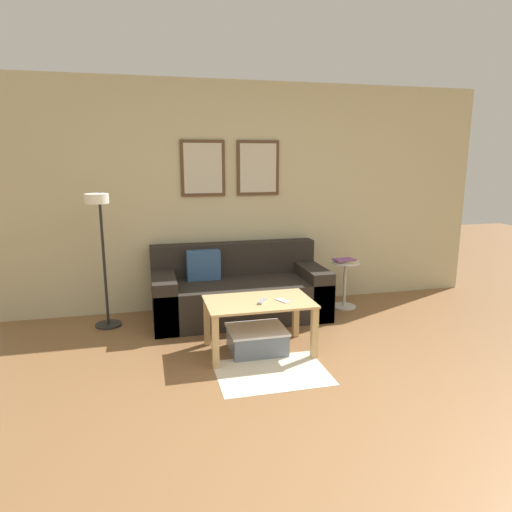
# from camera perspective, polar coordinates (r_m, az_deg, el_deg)

# --- Properties ---
(ground_plane) EXTENTS (16.00, 16.00, 0.00)m
(ground_plane) POSITION_cam_1_polar(r_m,az_deg,el_deg) (3.06, 14.10, -22.33)
(ground_plane) COLOR brown
(wall_back) EXTENTS (5.60, 0.09, 2.55)m
(wall_back) POSITION_cam_1_polar(r_m,az_deg,el_deg) (5.32, -0.27, 7.49)
(wall_back) COLOR #C6BC93
(wall_back) RESTS_ON ground_plane
(area_rug) EXTENTS (0.90, 0.66, 0.01)m
(area_rug) POSITION_cam_1_polar(r_m,az_deg,el_deg) (3.84, 2.00, -14.34)
(area_rug) COLOR beige
(area_rug) RESTS_ON ground_plane
(couch) EXTENTS (1.86, 0.84, 0.78)m
(couch) POSITION_cam_1_polar(r_m,az_deg,el_deg) (5.02, -2.19, -4.49)
(couch) COLOR #28231E
(couch) RESTS_ON ground_plane
(coffee_table) EXTENTS (0.94, 0.58, 0.47)m
(coffee_table) POSITION_cam_1_polar(r_m,az_deg,el_deg) (4.10, 0.36, -6.82)
(coffee_table) COLOR tan
(coffee_table) RESTS_ON ground_plane
(storage_bin) EXTENTS (0.51, 0.43, 0.22)m
(storage_bin) POSITION_cam_1_polar(r_m,az_deg,el_deg) (4.19, 0.11, -10.40)
(storage_bin) COLOR slate
(storage_bin) RESTS_ON ground_plane
(floor_lamp) EXTENTS (0.27, 0.53, 1.39)m
(floor_lamp) POSITION_cam_1_polar(r_m,az_deg,el_deg) (4.65, -18.86, 2.28)
(floor_lamp) COLOR black
(floor_lamp) RESTS_ON ground_plane
(side_table) EXTENTS (0.33, 0.33, 0.55)m
(side_table) POSITION_cam_1_polar(r_m,az_deg,el_deg) (5.40, 11.05, -2.97)
(side_table) COLOR silver
(side_table) RESTS_ON ground_plane
(book_stack) EXTENTS (0.26, 0.19, 0.04)m
(book_stack) POSITION_cam_1_polar(r_m,az_deg,el_deg) (5.33, 11.04, -0.52)
(book_stack) COLOR #D8C666
(book_stack) RESTS_ON side_table
(remote_control) EXTENTS (0.11, 0.15, 0.02)m
(remote_control) POSITION_cam_1_polar(r_m,az_deg,el_deg) (4.02, 0.76, -5.67)
(remote_control) COLOR #99999E
(remote_control) RESTS_ON coffee_table
(cell_phone) EXTENTS (0.12, 0.15, 0.01)m
(cell_phone) POSITION_cam_1_polar(r_m,az_deg,el_deg) (4.06, 3.41, -5.59)
(cell_phone) COLOR silver
(cell_phone) RESTS_ON coffee_table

